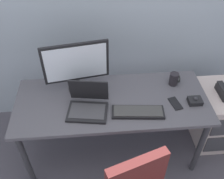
{
  "coord_description": "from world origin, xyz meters",
  "views": [
    {
      "loc": [
        -0.13,
        -1.5,
        2.2
      ],
      "look_at": [
        0.0,
        0.0,
        0.83
      ],
      "focal_mm": 40.92,
      "sensor_mm": 36.0,
      "label": 1
    }
  ],
  "objects_px": {
    "monitor_main": "(76,65)",
    "cell_phone": "(175,103)",
    "file_cabinet": "(217,115)",
    "keyboard": "(138,112)",
    "coffee_mug": "(174,79)",
    "trackball_mouse": "(195,101)",
    "laptop": "(88,104)"
  },
  "relations": [
    {
      "from": "trackball_mouse",
      "to": "coffee_mug",
      "type": "bearing_deg",
      "value": 114.9
    },
    {
      "from": "laptop",
      "to": "cell_phone",
      "type": "bearing_deg",
      "value": -0.67
    },
    {
      "from": "monitor_main",
      "to": "cell_phone",
      "type": "height_order",
      "value": "monitor_main"
    },
    {
      "from": "coffee_mug",
      "to": "file_cabinet",
      "type": "bearing_deg",
      "value": -4.76
    },
    {
      "from": "laptop",
      "to": "trackball_mouse",
      "type": "bearing_deg",
      "value": -0.53
    },
    {
      "from": "cell_phone",
      "to": "laptop",
      "type": "bearing_deg",
      "value": 166.49
    },
    {
      "from": "keyboard",
      "to": "cell_phone",
      "type": "bearing_deg",
      "value": 13.01
    },
    {
      "from": "monitor_main",
      "to": "cell_phone",
      "type": "bearing_deg",
      "value": -17.66
    },
    {
      "from": "file_cabinet",
      "to": "cell_phone",
      "type": "xyz_separation_m",
      "value": [
        -0.56,
        -0.2,
        0.42
      ]
    },
    {
      "from": "trackball_mouse",
      "to": "coffee_mug",
      "type": "distance_m",
      "value": 0.27
    },
    {
      "from": "keyboard",
      "to": "laptop",
      "type": "distance_m",
      "value": 0.4
    },
    {
      "from": "keyboard",
      "to": "trackball_mouse",
      "type": "bearing_deg",
      "value": 8.78
    },
    {
      "from": "file_cabinet",
      "to": "cell_phone",
      "type": "bearing_deg",
      "value": -159.93
    },
    {
      "from": "file_cabinet",
      "to": "monitor_main",
      "type": "relative_size",
      "value": 1.13
    },
    {
      "from": "coffee_mug",
      "to": "cell_phone",
      "type": "distance_m",
      "value": 0.26
    },
    {
      "from": "monitor_main",
      "to": "keyboard",
      "type": "xyz_separation_m",
      "value": [
        0.47,
        -0.32,
        -0.25
      ]
    },
    {
      "from": "file_cabinet",
      "to": "coffee_mug",
      "type": "relative_size",
      "value": 5.17
    },
    {
      "from": "monitor_main",
      "to": "laptop",
      "type": "relative_size",
      "value": 1.53
    },
    {
      "from": "keyboard",
      "to": "coffee_mug",
      "type": "relative_size",
      "value": 3.62
    },
    {
      "from": "trackball_mouse",
      "to": "file_cabinet",
      "type": "bearing_deg",
      "value": 27.2
    },
    {
      "from": "monitor_main",
      "to": "keyboard",
      "type": "height_order",
      "value": "monitor_main"
    },
    {
      "from": "monitor_main",
      "to": "laptop",
      "type": "xyz_separation_m",
      "value": [
        0.08,
        -0.24,
        -0.21
      ]
    },
    {
      "from": "monitor_main",
      "to": "laptop",
      "type": "distance_m",
      "value": 0.33
    },
    {
      "from": "trackball_mouse",
      "to": "keyboard",
      "type": "bearing_deg",
      "value": -171.22
    },
    {
      "from": "monitor_main",
      "to": "trackball_mouse",
      "type": "height_order",
      "value": "monitor_main"
    },
    {
      "from": "keyboard",
      "to": "laptop",
      "type": "xyz_separation_m",
      "value": [
        -0.39,
        0.08,
        0.04
      ]
    },
    {
      "from": "file_cabinet",
      "to": "cell_phone",
      "type": "height_order",
      "value": "cell_phone"
    },
    {
      "from": "keyboard",
      "to": "laptop",
      "type": "relative_size",
      "value": 1.21
    },
    {
      "from": "coffee_mug",
      "to": "cell_phone",
      "type": "bearing_deg",
      "value": -100.98
    },
    {
      "from": "trackball_mouse",
      "to": "coffee_mug",
      "type": "relative_size",
      "value": 0.95
    },
    {
      "from": "monitor_main",
      "to": "coffee_mug",
      "type": "distance_m",
      "value": 0.86
    },
    {
      "from": "laptop",
      "to": "cell_phone",
      "type": "xyz_separation_m",
      "value": [
        0.71,
        -0.01,
        -0.05
      ]
    }
  ]
}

